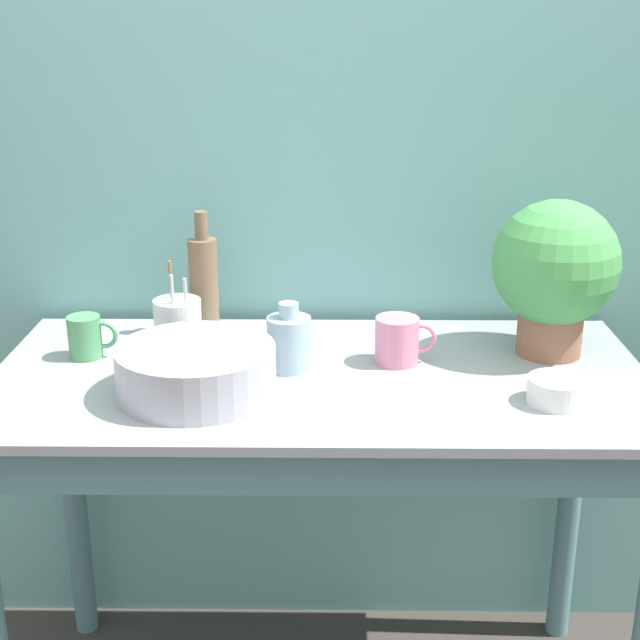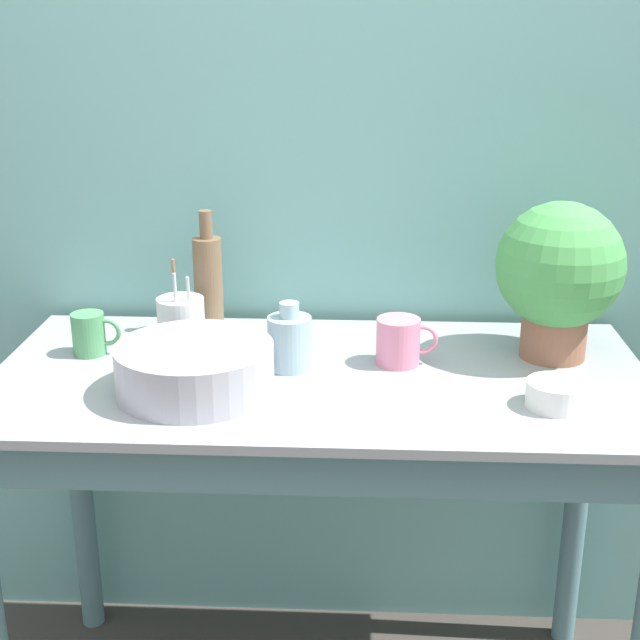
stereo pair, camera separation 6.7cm
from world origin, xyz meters
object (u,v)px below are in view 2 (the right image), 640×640
object	(u,v)px
mug_pink	(399,341)
bottle_tall	(208,283)
bowl_small_enamel_white	(556,394)
mug_green	(90,334)
bottle_short	(290,341)
bowl_wash_large	(195,369)
utensil_cup	(181,323)
potted_plant	(559,271)

from	to	relation	value
mug_pink	bottle_tall	bearing A→B (deg)	158.09
bowl_small_enamel_white	mug_green	bearing A→B (deg)	166.58
bottle_tall	bottle_short	world-z (taller)	bottle_tall
bowl_wash_large	utensil_cup	distance (m)	0.26
bottle_tall	bottle_short	distance (m)	0.31
bowl_wash_large	mug_pink	bearing A→B (deg)	22.60
bowl_wash_large	mug_pink	distance (m)	0.45
bowl_wash_large	bowl_small_enamel_white	xyz separation A→B (m)	(0.72, -0.04, -0.02)
mug_pink	bowl_wash_large	bearing A→B (deg)	-157.40
bowl_small_enamel_white	bottle_tall	bearing A→B (deg)	152.27
potted_plant	utensil_cup	size ratio (longest dim) A/B	1.69
bottle_short	bowl_small_enamel_white	xyz separation A→B (m)	(0.54, -0.17, -0.04)
bottle_short	utensil_cup	world-z (taller)	utensil_cup
mug_pink	mug_green	world-z (taller)	mug_pink
mug_pink	mug_green	bearing A→B (deg)	177.99
mug_green	bottle_short	bearing A→B (deg)	-7.77
bottle_short	potted_plant	bearing A→B (deg)	9.58
potted_plant	mug_pink	distance (m)	0.38
mug_green	bowl_small_enamel_white	bearing A→B (deg)	-13.42
potted_plant	mug_green	distance (m)	1.05
utensil_cup	bottle_tall	bearing A→B (deg)	66.40
bowl_small_enamel_white	utensil_cup	world-z (taller)	utensil_cup
bottle_short	mug_green	world-z (taller)	bottle_short
potted_plant	mug_green	bearing A→B (deg)	-178.01
potted_plant	bowl_small_enamel_white	world-z (taller)	potted_plant
potted_plant	bowl_small_enamel_white	distance (m)	0.33
potted_plant	utensil_cup	distance (m)	0.85
bowl_wash_large	mug_pink	xyz separation A→B (m)	(0.42, 0.17, 0.00)
bowl_wash_large	utensil_cup	xyz separation A→B (m)	(-0.08, 0.25, 0.01)
bottle_tall	mug_pink	world-z (taller)	bottle_tall
bottle_short	bowl_small_enamel_white	size ratio (longest dim) A/B	1.29
mug_green	utensil_cup	xyz separation A→B (m)	(0.20, 0.05, 0.01)
mug_pink	mug_green	size ratio (longest dim) A/B	1.22
mug_pink	utensil_cup	size ratio (longest dim) A/B	0.65
mug_pink	bowl_small_enamel_white	size ratio (longest dim) A/B	1.16
bowl_small_enamel_white	potted_plant	bearing A→B (deg)	80.23
potted_plant	bottle_tall	size ratio (longest dim) A/B	1.18
bowl_small_enamel_white	bowl_wash_large	bearing A→B (deg)	176.95
mug_green	potted_plant	bearing A→B (deg)	1.99
mug_green	utensil_cup	size ratio (longest dim) A/B	0.53
bottle_short	mug_pink	xyz separation A→B (m)	(0.24, 0.04, -0.01)
bottle_short	bowl_small_enamel_white	distance (m)	0.56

